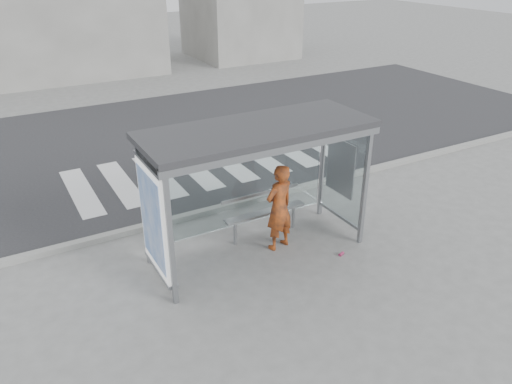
{
  "coord_description": "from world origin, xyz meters",
  "views": [
    {
      "loc": [
        -4.13,
        -7.3,
        5.44
      ],
      "look_at": [
        0.07,
        0.2,
        1.22
      ],
      "focal_mm": 35.0,
      "sensor_mm": 36.0,
      "label": 1
    }
  ],
  "objects_px": {
    "soda_can": "(341,254)",
    "bus_shelter": "(238,162)",
    "bench": "(265,212)",
    "person": "(279,208)"
  },
  "relations": [
    {
      "from": "bus_shelter",
      "to": "soda_can",
      "type": "bearing_deg",
      "value": -29.39
    },
    {
      "from": "bus_shelter",
      "to": "soda_can",
      "type": "distance_m",
      "value": 2.79
    },
    {
      "from": "soda_can",
      "to": "bus_shelter",
      "type": "bearing_deg",
      "value": 150.61
    },
    {
      "from": "bench",
      "to": "soda_can",
      "type": "distance_m",
      "value": 1.77
    },
    {
      "from": "soda_can",
      "to": "person",
      "type": "bearing_deg",
      "value": 136.14
    },
    {
      "from": "person",
      "to": "soda_can",
      "type": "distance_m",
      "value": 1.54
    },
    {
      "from": "person",
      "to": "soda_can",
      "type": "relative_size",
      "value": 15.44
    },
    {
      "from": "person",
      "to": "soda_can",
      "type": "height_order",
      "value": "person"
    },
    {
      "from": "bus_shelter",
      "to": "person",
      "type": "height_order",
      "value": "bus_shelter"
    },
    {
      "from": "bus_shelter",
      "to": "soda_can",
      "type": "relative_size",
      "value": 36.73
    }
  ]
}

